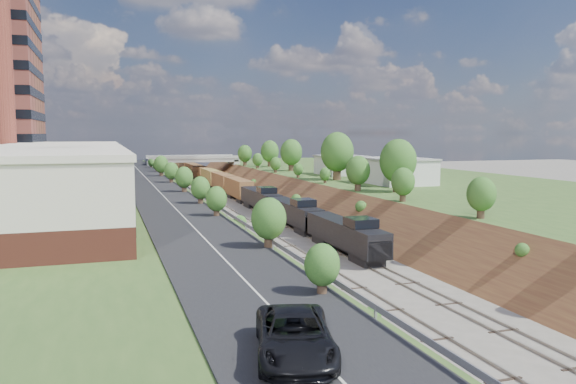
% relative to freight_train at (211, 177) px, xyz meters
% --- Properties ---
extents(ground, '(400.00, 400.00, 0.00)m').
position_rel_freight_train_xyz_m(ground, '(-2.60, -108.13, -2.49)').
color(ground, '#6B665B').
rests_on(ground, ground).
extents(platform_left, '(44.00, 180.00, 5.00)m').
position_rel_freight_train_xyz_m(platform_left, '(-35.60, -48.13, 0.01)').
color(platform_left, '#365824').
rests_on(platform_left, ground).
extents(platform_right, '(44.00, 180.00, 5.00)m').
position_rel_freight_train_xyz_m(platform_right, '(30.40, -48.13, 0.01)').
color(platform_right, '#365824').
rests_on(platform_right, ground).
extents(embankment_left, '(10.00, 180.00, 10.00)m').
position_rel_freight_train_xyz_m(embankment_left, '(-13.60, -48.13, -2.49)').
color(embankment_left, brown).
rests_on(embankment_left, ground).
extents(embankment_right, '(10.00, 180.00, 10.00)m').
position_rel_freight_train_xyz_m(embankment_right, '(8.40, -48.13, -2.49)').
color(embankment_right, brown).
rests_on(embankment_right, ground).
extents(rail_left_track, '(1.58, 180.00, 0.18)m').
position_rel_freight_train_xyz_m(rail_left_track, '(-5.20, -48.13, -2.40)').
color(rail_left_track, gray).
rests_on(rail_left_track, ground).
extents(rail_right_track, '(1.58, 180.00, 0.18)m').
position_rel_freight_train_xyz_m(rail_right_track, '(0.00, -48.13, -2.40)').
color(rail_right_track, gray).
rests_on(rail_right_track, ground).
extents(road, '(8.00, 180.00, 0.10)m').
position_rel_freight_train_xyz_m(road, '(-18.10, -48.13, 2.56)').
color(road, black).
rests_on(road, platform_left).
extents(guardrail, '(0.10, 171.00, 0.70)m').
position_rel_freight_train_xyz_m(guardrail, '(-14.00, -48.33, 3.06)').
color(guardrail, '#99999E').
rests_on(guardrail, platform_left).
extents(commercial_building, '(14.30, 62.30, 7.00)m').
position_rel_freight_train_xyz_m(commercial_building, '(-30.60, -70.13, 6.01)').
color(commercial_building, brown).
rests_on(commercial_building, platform_left).
extents(overpass, '(24.50, 8.30, 7.40)m').
position_rel_freight_train_xyz_m(overpass, '(-2.60, 13.87, 2.42)').
color(overpass, gray).
rests_on(overpass, ground).
extents(white_building_near, '(9.00, 12.00, 4.00)m').
position_rel_freight_train_xyz_m(white_building_near, '(20.90, -56.13, 4.51)').
color(white_building_near, silver).
rests_on(white_building_near, platform_right).
extents(white_building_far, '(8.00, 10.00, 3.60)m').
position_rel_freight_train_xyz_m(white_building_far, '(20.40, -34.13, 4.31)').
color(white_building_far, silver).
rests_on(white_building_far, platform_right).
extents(tree_right_large, '(5.25, 5.25, 7.61)m').
position_rel_freight_train_xyz_m(tree_right_large, '(14.40, -68.13, 6.89)').
color(tree_right_large, '#473323').
rests_on(tree_right_large, platform_right).
extents(tree_left_crest, '(2.45, 2.45, 3.55)m').
position_rel_freight_train_xyz_m(tree_left_crest, '(-14.40, -88.13, 4.55)').
color(tree_left_crest, '#473323').
rests_on(tree_left_crest, platform_left).
extents(freight_train, '(2.82, 174.71, 4.55)m').
position_rel_freight_train_xyz_m(freight_train, '(0.00, 0.00, 0.00)').
color(freight_train, black).
rests_on(freight_train, ground).
extents(suv, '(4.17, 6.54, 1.68)m').
position_rel_freight_train_xyz_m(suv, '(-18.97, -120.13, 3.45)').
color(suv, black).
rests_on(suv, road).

